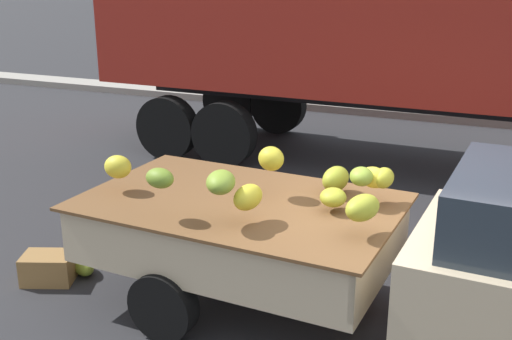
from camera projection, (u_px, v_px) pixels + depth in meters
The scene contains 6 objects.
ground at pixel (396, 328), 5.81m from camera, with size 220.00×220.00×0.00m, color #28282B.
curb_strip at pixel (475, 118), 13.40m from camera, with size 80.00×0.80×0.16m, color gray.
pickup_truck at pixel (468, 264), 5.10m from camera, with size 5.29×2.13×1.70m.
semi_trailer at pixel (469, 10), 9.40m from camera, with size 12.04×2.79×3.95m.
fallen_banana_bunch_near_tailgate at pixel (83, 265), 6.80m from camera, with size 0.38×0.21×0.20m, color olive.
produce_crate at pixel (48, 268), 6.63m from camera, with size 0.52×0.36×0.30m, color olive.
Camera 1 is at (0.78, -5.17, 3.19)m, focal length 44.18 mm.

